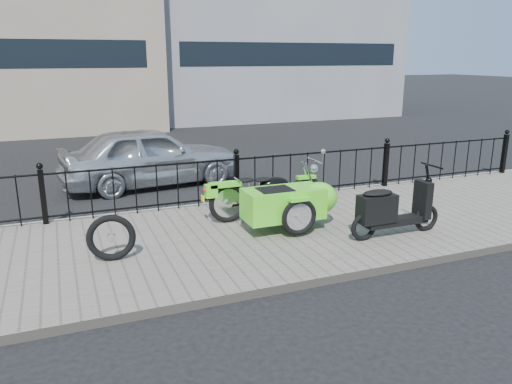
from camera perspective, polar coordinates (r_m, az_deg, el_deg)
name	(u,v)px	position (r m, az deg, el deg)	size (l,w,h in m)	color
ground	(262,228)	(8.76, 0.66, -4.17)	(120.00, 120.00, 0.00)	black
sidewalk	(273,234)	(8.31, 1.99, -4.84)	(30.00, 3.80, 0.12)	#696358
curb	(234,203)	(10.03, -2.49, -1.30)	(30.00, 0.10, 0.12)	gray
iron_fence	(236,179)	(9.76, -2.25, 1.45)	(14.11, 0.11, 1.08)	black
motorcycle_sidecar	(289,200)	(8.36, 3.82, -0.90)	(2.28, 1.48, 0.98)	black
scooter	(391,210)	(8.19, 15.16, -2.02)	(1.66, 0.48, 1.13)	black
spare_tire	(111,238)	(7.29, -16.22, -5.05)	(0.68, 0.68, 0.10)	black
sedan_car	(151,156)	(11.77, -11.96, 4.03)	(1.63, 4.05, 1.38)	silver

